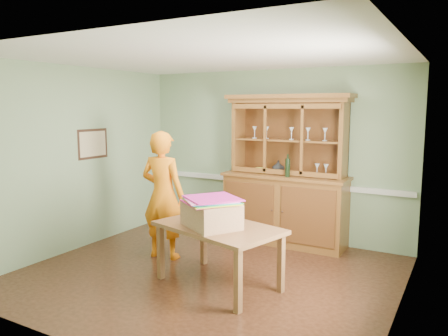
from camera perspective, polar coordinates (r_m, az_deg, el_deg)
The scene contains 14 objects.
floor at distance 5.71m, azimuth -2.21°, elevation -13.71°, with size 4.50×4.50×0.00m, color #4D2919.
ceiling at distance 5.34m, azimuth -2.37°, elevation 14.33°, with size 4.50×4.50×0.00m, color white.
wall_back at distance 7.12m, azimuth 6.23°, elevation 1.80°, with size 4.50×4.50×0.00m, color gray.
wall_left at distance 6.81m, azimuth -18.60°, elevation 1.15°, with size 4.00×4.00×0.00m, color gray.
wall_right at distance 4.60m, azimuth 22.28°, elevation -2.10°, with size 4.00×4.00×0.00m, color gray.
wall_front at distance 3.83m, azimuth -18.28°, elevation -3.82°, with size 4.50×4.50×0.00m, color gray.
chair_rail at distance 7.16m, azimuth 6.09°, elevation -1.80°, with size 4.41×0.05×0.08m, color silver.
framed_map at distance 6.98m, azimuth -16.73°, elevation 3.04°, with size 0.03×0.60×0.46m.
window_panel at distance 4.29m, azimuth 21.59°, elevation -0.73°, with size 0.03×0.96×1.36m.
china_hutch at distance 6.83m, azimuth 8.04°, elevation -3.11°, with size 1.96×0.65×2.30m.
dining_table at distance 5.18m, azimuth -0.74°, elevation -8.45°, with size 1.64×1.23×0.73m.
cardboard_box at distance 5.07m, azimuth -1.68°, elevation -6.09°, with size 0.63×0.50×0.29m, color #A67955.
kite_stack at distance 4.99m, azimuth -1.76°, elevation -4.22°, with size 0.77×0.77×0.06m.
person at distance 6.14m, azimuth -7.99°, elevation -3.51°, with size 0.65×0.43×1.79m, color orange.
Camera 1 is at (2.80, -4.51, 2.10)m, focal length 35.00 mm.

